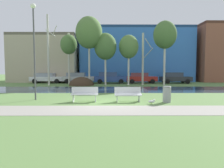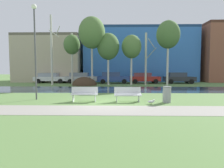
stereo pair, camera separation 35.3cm
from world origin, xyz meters
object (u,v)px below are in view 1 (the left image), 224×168
seagull (152,101)px  parked_suv_fifth_dark (175,78)px  parked_sedan_second_silver (78,78)px  bench_right (128,94)px  parked_hatch_third_blue (110,77)px  trash_bin (167,94)px  bench_left (85,94)px  parked_van_nearest_white (47,78)px  streetlamp (34,37)px  parked_wagon_fourth_red (141,78)px

seagull → parked_suv_fifth_dark: bearing=68.4°
seagull → parked_sedan_second_silver: size_ratio=0.10×
bench_right → parked_suv_fifth_dark: size_ratio=0.39×
parked_hatch_third_blue → parked_suv_fifth_dark: 9.15m
trash_bin → seagull: bearing=-154.1°
bench_left → parked_van_nearest_white: parked_van_nearest_white is taller
trash_bin → parked_hatch_third_blue: parked_hatch_third_blue is taller
bench_left → streetlamp: bearing=166.6°
trash_bin → parked_wagon_fourth_red: parked_wagon_fourth_red is taller
parked_van_nearest_white → parked_wagon_fourth_red: parked_wagon_fourth_red is taller
trash_bin → bench_right: bearing=173.3°
parked_wagon_fourth_red → bench_left: bearing=-109.5°
seagull → parked_wagon_fourth_red: bearing=83.6°
parked_hatch_third_blue → parked_suv_fifth_dark: parked_hatch_third_blue is taller
bench_right → streetlamp: bearing=172.5°
bench_right → trash_bin: (2.26, -0.27, 0.02)m
trash_bin → parked_sedan_second_silver: 18.54m
parked_hatch_third_blue → parked_wagon_fourth_red: (4.37, 0.13, -0.04)m
parked_van_nearest_white → parked_sedan_second_silver: bearing=-2.4°
bench_right → seagull: (1.29, -0.74, -0.34)m
seagull → streetlamp: bearing=168.0°
bench_left → bench_right: (2.59, 0.00, 0.00)m
bench_left → parked_suv_fifth_dark: (10.58, 16.17, 0.33)m
trash_bin → parked_suv_fifth_dark: parked_suv_fifth_dark is taller
bench_right → streetlamp: streetlamp is taller
parked_sedan_second_silver → bench_right: bearing=-70.9°
parked_sedan_second_silver → trash_bin: bearing=-64.6°
bench_right → parked_sedan_second_silver: bearing=109.1°
bench_right → trash_bin: bearing=-6.7°
bench_right → trash_bin: 2.28m
bench_right → parked_wagon_fourth_red: parked_wagon_fourth_red is taller
trash_bin → streetlamp: size_ratio=0.16×
seagull → parked_suv_fifth_dark: size_ratio=0.10×
bench_right → parked_suv_fifth_dark: bearing=63.7°
seagull → streetlamp: (-7.11, 1.51, 3.81)m
streetlamp → parked_suv_fifth_dark: (13.80, 15.41, -3.14)m
streetlamp → parked_sedan_second_silver: (0.13, 15.71, -3.15)m
streetlamp → parked_suv_fifth_dark: streetlamp is taller
parked_sedan_second_silver → bench_left: bearing=-79.4°
streetlamp → parked_hatch_third_blue: size_ratio=1.35×
parked_sedan_second_silver → parked_wagon_fourth_red: (8.89, -0.14, -0.01)m
bench_left → parked_sedan_second_silver: size_ratio=0.36×
parked_suv_fifth_dark → bench_right: bearing=-116.3°
bench_left → parked_wagon_fourth_red: parked_wagon_fourth_red is taller
bench_right → parked_van_nearest_white: parked_van_nearest_white is taller
parked_sedan_second_silver → parked_suv_fifth_dark: 13.68m
parked_suv_fifth_dark → seagull: bearing=-111.6°
parked_van_nearest_white → parked_hatch_third_blue: 9.02m
parked_van_nearest_white → parked_suv_fifth_dark: parked_suv_fifth_dark is taller
bench_left → bench_right: same height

